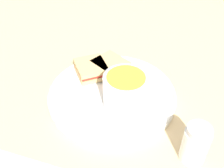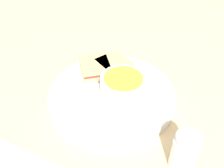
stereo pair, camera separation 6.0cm
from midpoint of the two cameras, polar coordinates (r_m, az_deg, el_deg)
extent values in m
plane|color=#D1B27F|center=(0.63, -2.74, -2.96)|extent=(2.40, 2.40, 0.00)
cylinder|color=white|center=(0.63, -2.76, -2.46)|extent=(0.30, 0.30, 0.02)
torus|color=white|center=(0.62, -2.79, -1.85)|extent=(0.30, 0.30, 0.01)
cylinder|color=white|center=(0.59, -0.11, -4.12)|extent=(0.05, 0.05, 0.01)
cylinder|color=white|center=(0.56, -0.12, -1.63)|extent=(0.10, 0.10, 0.07)
cylinder|color=gold|center=(0.54, -0.12, 1.23)|extent=(0.08, 0.08, 0.01)
cube|color=silver|center=(0.59, -10.56, -4.95)|extent=(0.03, 0.08, 0.00)
ellipsoid|color=silver|center=(0.56, -6.48, -6.99)|extent=(0.03, 0.04, 0.01)
cube|color=tan|center=(0.67, -2.92, 3.15)|extent=(0.10, 0.10, 0.01)
cube|color=#B72D23|center=(0.67, -2.94, 3.80)|extent=(0.09, 0.10, 0.01)
cube|color=tan|center=(0.66, -2.97, 4.47)|extent=(0.10, 0.10, 0.01)
cube|color=tan|center=(0.67, -7.09, 2.55)|extent=(0.11, 0.10, 0.01)
cube|color=#B72D23|center=(0.66, -7.15, 3.20)|extent=(0.10, 0.10, 0.01)
cube|color=tan|center=(0.66, -7.22, 3.86)|extent=(0.11, 0.10, 0.01)
cylinder|color=silver|center=(0.51, 14.29, -13.01)|extent=(0.05, 0.05, 0.07)
cylinder|color=#B7B7BC|center=(0.48, 15.10, -10.01)|extent=(0.04, 0.04, 0.01)
camera|label=1|loc=(0.03, -92.87, -2.45)|focal=42.00mm
camera|label=2|loc=(0.03, 87.13, 2.45)|focal=42.00mm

